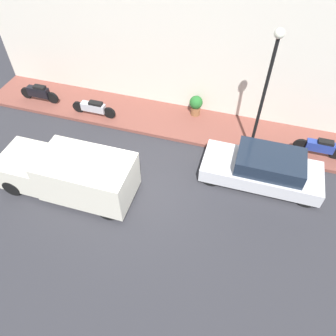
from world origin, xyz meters
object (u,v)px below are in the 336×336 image
Objects in this scene: motorcycle_black at (39,93)px; streetlamp at (268,80)px; motorcycle_blue at (320,147)px; scooter_silver at (94,108)px; potted_plant at (196,105)px; delivery_van at (69,173)px; parked_car at (264,169)px.

motorcycle_black is 10.33m from streetlamp.
scooter_silver is at bearing 91.18° from motorcycle_blue.
motorcycle_black is at bearing 98.50° from potted_plant.
motorcycle_blue is at bearing -88.82° from scooter_silver.
scooter_silver is at bearing 14.31° from delivery_van.
delivery_van reaches higher than parked_car.
scooter_silver is at bearing 77.78° from parked_car.
delivery_van is 7.54m from streetlamp.
motorcycle_black is at bearing 84.76° from scooter_silver.
potted_plant is (1.57, 2.67, -2.67)m from streetlamp.
delivery_van reaches higher than scooter_silver.
delivery_van is at bearing -137.67° from motorcycle_black.
delivery_van reaches higher than motorcycle_blue.
parked_car is 4.61× the size of potted_plant.
streetlamp is (-0.41, 2.60, 2.76)m from motorcycle_blue.
potted_plant is (3.00, 3.26, 0.04)m from parked_car.
parked_car is at bearing 132.59° from motorcycle_blue.
streetlamp reaches higher than delivery_van.
potted_plant is (1.16, 5.27, 0.09)m from motorcycle_blue.
streetlamp is (-0.21, -7.02, 2.80)m from scooter_silver.
motorcycle_black is at bearing 89.68° from motorcycle_blue.
streetlamp is at bearing -92.77° from motorcycle_black.
streetlamp is 5.31× the size of potted_plant.
streetlamp reaches higher than motorcycle_blue.
motorcycle_blue is at bearing -102.38° from potted_plant.
motorcycle_blue reaches higher than scooter_silver.
scooter_silver is (-0.20, 9.62, -0.04)m from motorcycle_blue.
delivery_van is at bearing 122.94° from streetlamp.
streetlamp is at bearing -57.06° from delivery_van.
scooter_silver is 2.20× the size of potted_plant.
parked_car is 10.71m from motorcycle_black.
motorcycle_blue is 0.96× the size of scooter_silver.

